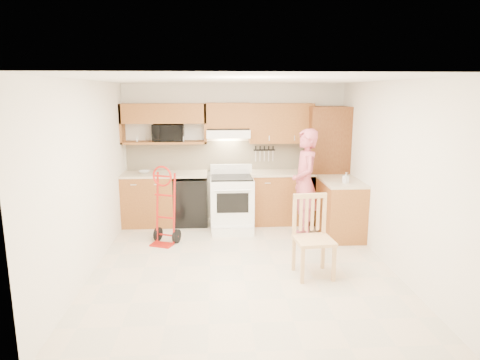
{
  "coord_description": "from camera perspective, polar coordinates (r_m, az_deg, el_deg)",
  "views": [
    {
      "loc": [
        -0.35,
        -5.49,
        2.35
      ],
      "look_at": [
        0.0,
        0.5,
        1.1
      ],
      "focal_mm": 31.72,
      "sensor_mm": 36.0,
      "label": 1
    }
  ],
  "objects": [
    {
      "name": "floor",
      "position": [
        5.99,
        0.29,
        -11.45
      ],
      "size": [
        4.0,
        4.5,
        0.02
      ],
      "primitive_type": "cube",
      "color": "beige",
      "rests_on": "ground"
    },
    {
      "name": "ceiling",
      "position": [
        5.5,
        0.32,
        13.44
      ],
      "size": [
        4.0,
        4.5,
        0.02
      ],
      "primitive_type": "cube",
      "color": "white",
      "rests_on": "ground"
    },
    {
      "name": "wall_back",
      "position": [
        7.83,
        -0.76,
        3.7
      ],
      "size": [
        4.0,
        0.02,
        2.5
      ],
      "primitive_type": "cube",
      "color": "silver",
      "rests_on": "ground"
    },
    {
      "name": "wall_front",
      "position": [
        3.43,
        2.74,
        -6.97
      ],
      "size": [
        4.0,
        0.02,
        2.5
      ],
      "primitive_type": "cube",
      "color": "silver",
      "rests_on": "ground"
    },
    {
      "name": "wall_left",
      "position": [
        5.84,
        -19.8,
        0.2
      ],
      "size": [
        0.02,
        4.5,
        2.5
      ],
      "primitive_type": "cube",
      "color": "silver",
      "rests_on": "ground"
    },
    {
      "name": "wall_right",
      "position": [
        6.08,
        19.58,
        0.65
      ],
      "size": [
        0.02,
        4.5,
        2.5
      ],
      "primitive_type": "cube",
      "color": "silver",
      "rests_on": "ground"
    },
    {
      "name": "backsplash",
      "position": [
        7.82,
        -0.75,
        3.31
      ],
      "size": [
        3.92,
        0.03,
        0.55
      ],
      "primitive_type": "cube",
      "color": "beige",
      "rests_on": "wall_back"
    },
    {
      "name": "lower_cab_left",
      "position": [
        7.77,
        -12.14,
        -2.65
      ],
      "size": [
        0.9,
        0.6,
        0.9
      ],
      "primitive_type": "cube",
      "color": "#975A25",
      "rests_on": "ground"
    },
    {
      "name": "dishwasher",
      "position": [
        7.7,
        -6.6,
        -2.79
      ],
      "size": [
        0.6,
        0.6,
        0.85
      ],
      "primitive_type": "cube",
      "color": "black",
      "rests_on": "ground"
    },
    {
      "name": "lower_cab_right",
      "position": [
        7.77,
        5.49,
        -2.44
      ],
      "size": [
        1.14,
        0.6,
        0.9
      ],
      "primitive_type": "cube",
      "color": "#975A25",
      "rests_on": "ground"
    },
    {
      "name": "countertop_left",
      "position": [
        7.63,
        -10.07,
        0.79
      ],
      "size": [
        1.5,
        0.63,
        0.04
      ],
      "primitive_type": "cube",
      "color": "#C0AD8F",
      "rests_on": "lower_cab_left"
    },
    {
      "name": "countertop_right",
      "position": [
        7.67,
        5.56,
        0.97
      ],
      "size": [
        1.14,
        0.63,
        0.04
      ],
      "primitive_type": "cube",
      "color": "#C0AD8F",
      "rests_on": "lower_cab_right"
    },
    {
      "name": "cab_return_right",
      "position": [
        7.2,
        13.34,
        -3.85
      ],
      "size": [
        0.6,
        1.0,
        0.9
      ],
      "primitive_type": "cube",
      "color": "#975A25",
      "rests_on": "ground"
    },
    {
      "name": "countertop_return",
      "position": [
        7.09,
        13.52,
        -0.19
      ],
      "size": [
        0.63,
        1.0,
        0.04
      ],
      "primitive_type": "cube",
      "color": "#C0AD8F",
      "rests_on": "cab_return_right"
    },
    {
      "name": "pantry_tall",
      "position": [
        7.81,
        11.54,
        1.96
      ],
      "size": [
        0.7,
        0.6,
        2.1
      ],
      "primitive_type": "cube",
      "color": "brown",
      "rests_on": "ground"
    },
    {
      "name": "upper_cab_left",
      "position": [
        7.63,
        -10.24,
        8.81
      ],
      "size": [
        1.5,
        0.33,
        0.34
      ],
      "primitive_type": "cube",
      "color": "#975A25",
      "rests_on": "wall_back"
    },
    {
      "name": "upper_shelf_mw",
      "position": [
        7.68,
        -10.1,
        5.01
      ],
      "size": [
        1.5,
        0.33,
        0.04
      ],
      "primitive_type": "cube",
      "color": "#975A25",
      "rests_on": "wall_back"
    },
    {
      "name": "upper_cab_center",
      "position": [
        7.59,
        -1.63,
        8.67
      ],
      "size": [
        0.76,
        0.33,
        0.44
      ],
      "primitive_type": "cube",
      "color": "#975A25",
      "rests_on": "wall_back"
    },
    {
      "name": "upper_cab_right",
      "position": [
        7.68,
        5.54,
        7.62
      ],
      "size": [
        1.14,
        0.33,
        0.7
      ],
      "primitive_type": "cube",
      "color": "#975A25",
      "rests_on": "wall_back"
    },
    {
      "name": "range_hood",
      "position": [
        7.55,
        -1.6,
        6.3
      ],
      "size": [
        0.76,
        0.46,
        0.14
      ],
      "primitive_type": "cube",
      "color": "white",
      "rests_on": "wall_back"
    },
    {
      "name": "knife_strip",
      "position": [
        7.83,
        3.29,
        3.6
      ],
      "size": [
        0.4,
        0.05,
        0.29
      ],
      "primitive_type": null,
      "color": "black",
      "rests_on": "backsplash"
    },
    {
      "name": "microwave",
      "position": [
        7.65,
        -9.63,
        6.29
      ],
      "size": [
        0.55,
        0.37,
        0.3
      ],
      "primitive_type": "imported",
      "rotation": [
        0.0,
        0.0,
        0.01
      ],
      "color": "black",
      "rests_on": "upper_shelf_mw"
    },
    {
      "name": "range",
      "position": [
        7.32,
        -1.08,
        -2.52
      ],
      "size": [
        0.74,
        0.97,
        1.09
      ],
      "primitive_type": null,
      "color": "white",
      "rests_on": "ground"
    },
    {
      "name": "person",
      "position": [
        6.92,
        8.72,
        -0.54
      ],
      "size": [
        0.44,
        0.66,
        1.78
      ],
      "primitive_type": "imported",
      "rotation": [
        0.0,
        0.0,
        -1.56
      ],
      "color": "#B84F5D",
      "rests_on": "ground"
    },
    {
      "name": "hand_truck",
      "position": [
        6.7,
        -10.26,
        -3.9
      ],
      "size": [
        0.56,
        0.54,
        1.12
      ],
      "primitive_type": null,
      "rotation": [
        0.0,
        0.0,
        -0.38
      ],
      "color": "#B11810",
      "rests_on": "ground"
    },
    {
      "name": "dining_chair",
      "position": [
        5.56,
        9.92,
        -7.59
      ],
      "size": [
        0.52,
        0.55,
        1.05
      ],
      "primitive_type": null,
      "rotation": [
        0.0,
        0.0,
        0.09
      ],
      "color": "tan",
      "rests_on": "ground"
    },
    {
      "name": "soap_bottle",
      "position": [
        6.88,
        14.06,
        0.3
      ],
      "size": [
        0.1,
        0.1,
        0.17
      ],
      "primitive_type": "imported",
      "rotation": [
        0.0,
        0.0,
        0.41
      ],
      "color": "white",
      "rests_on": "countertop_return"
    },
    {
      "name": "bowl",
      "position": [
        7.67,
        -12.72,
        1.07
      ],
      "size": [
        0.2,
        0.2,
        0.05
      ],
      "primitive_type": "imported",
      "rotation": [
        0.0,
        0.0,
        -0.04
      ],
      "color": "white",
      "rests_on": "countertop_left"
    }
  ]
}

